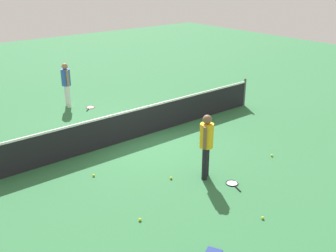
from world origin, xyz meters
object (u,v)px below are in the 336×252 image
player_near_side (206,141)px  tennis_ball_near_player (272,155)px  tennis_racket_near_player (233,184)px  tennis_ball_by_net (263,218)px  player_far_side (66,81)px  tennis_ball_baseline (140,220)px  tennis_ball_stray_left (94,175)px  tennis_racket_far_player (90,108)px  tennis_ball_midcourt (171,178)px

player_near_side → tennis_ball_near_player: size_ratio=25.76×
tennis_racket_near_player → tennis_ball_by_net: bearing=-113.0°
player_far_side → tennis_racket_near_player: (0.54, -8.01, -1.00)m
player_far_side → tennis_ball_by_net: size_ratio=25.76×
player_far_side → tennis_ball_near_player: size_ratio=25.76×
tennis_ball_near_player → tennis_ball_baseline: (-4.70, -0.17, 0.00)m
player_near_side → player_far_side: size_ratio=1.00×
tennis_ball_baseline → tennis_ball_near_player: bearing=2.1°
tennis_racket_near_player → tennis_ball_near_player: bearing=10.0°
player_near_side → tennis_ball_baseline: (-2.39, -0.51, -0.98)m
tennis_ball_near_player → tennis_ball_by_net: (-2.62, -1.77, 0.00)m
tennis_ball_by_net → tennis_ball_stray_left: size_ratio=1.00×
tennis_ball_by_net → tennis_ball_stray_left: same height
tennis_racket_far_player → player_far_side: bearing=130.6°
player_far_side → tennis_ball_midcourt: 6.94m
player_near_side → tennis_racket_far_player: size_ratio=3.14×
tennis_racket_near_player → tennis_ball_midcourt: bearing=131.8°
player_far_side → tennis_racket_far_player: 1.33m
player_near_side → player_far_side: bearing=92.0°
tennis_racket_near_player → tennis_ball_by_net: size_ratio=9.19×
tennis_racket_far_player → tennis_ball_baseline: bearing=-110.7°
player_near_side → tennis_ball_baseline: size_ratio=25.76×
tennis_racket_near_player → tennis_ball_by_net: 1.53m
tennis_ball_near_player → tennis_ball_stray_left: bearing=154.5°
tennis_ball_near_player → tennis_ball_by_net: same height
tennis_ball_by_net → tennis_ball_midcourt: bearing=99.6°
player_far_side → tennis_racket_near_player: size_ratio=2.80×
tennis_ball_baseline → tennis_ball_by_net: bearing=-37.5°
player_near_side → tennis_ball_by_net: (-0.31, -2.10, -0.98)m
tennis_ball_midcourt → tennis_ball_baseline: same height
tennis_ball_baseline → tennis_racket_far_player: bearing=69.3°
tennis_racket_near_player → tennis_ball_stray_left: bearing=134.8°
tennis_ball_near_player → tennis_ball_midcourt: (-3.06, 0.80, 0.00)m
tennis_racket_far_player → tennis_ball_baseline: size_ratio=8.21×
tennis_ball_midcourt → tennis_racket_far_player: bearing=80.2°
tennis_racket_near_player → tennis_ball_stray_left: size_ratio=9.19×
tennis_ball_near_player → tennis_ball_baseline: 4.70m
player_near_side → tennis_racket_near_player: (0.28, -0.69, -1.00)m
tennis_ball_baseline → player_near_side: bearing=11.9°
tennis_ball_stray_left → tennis_racket_far_player: bearing=62.4°
player_far_side → tennis_racket_near_player: bearing=-86.2°
player_near_side → tennis_ball_midcourt: size_ratio=25.76×
player_far_side → tennis_ball_midcourt: size_ratio=25.76×
player_near_side → tennis_ball_stray_left: bearing=140.4°
player_far_side → tennis_ball_near_player: (2.56, -7.66, -0.98)m
player_far_side → tennis_ball_baseline: (-2.14, -7.83, -0.98)m
tennis_ball_by_net → tennis_ball_midcourt: size_ratio=1.00×
tennis_ball_near_player → tennis_ball_baseline: same height
tennis_racket_far_player → tennis_ball_by_net: 8.78m
player_near_side → tennis_ball_by_net: size_ratio=25.76×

